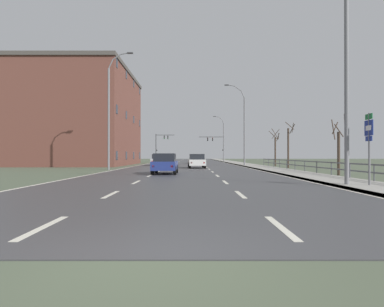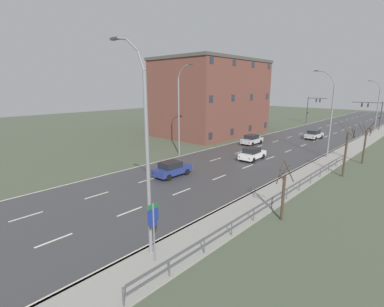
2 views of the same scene
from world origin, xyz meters
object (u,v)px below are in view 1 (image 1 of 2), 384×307
at_px(street_lamp_midground, 242,126).
at_px(traffic_signal_right, 217,144).
at_px(brick_building, 83,118).
at_px(car_far_left, 197,159).
at_px(highway_sign, 368,140).
at_px(car_distant, 164,163).
at_px(street_lamp_distant, 222,139).
at_px(traffic_signal_left, 160,143).
at_px(street_lamp_left_bank, 109,112).
at_px(street_lamp_foreground, 342,65).
at_px(car_near_right, 196,161).
at_px(car_mid_centre, 158,160).

bearing_deg(street_lamp_midground, traffic_signal_right, 91.77).
bearing_deg(brick_building, car_far_left, 23.20).
relative_size(highway_sign, car_distant, 0.80).
distance_m(street_lamp_distant, traffic_signal_left, 15.05).
relative_size(car_distant, brick_building, 0.20).
bearing_deg(street_lamp_left_bank, highway_sign, -48.39).
relative_size(street_lamp_foreground, traffic_signal_left, 1.76).
bearing_deg(highway_sign, car_near_right, 108.37).
height_order(car_near_right, car_far_left, same).
bearing_deg(street_lamp_distant, street_lamp_left_bank, -110.12).
height_order(street_lamp_midground, traffic_signal_left, street_lamp_midground).
xyz_separation_m(street_lamp_distant, car_mid_centre, (-11.40, -28.16, -4.16)).
xyz_separation_m(traffic_signal_right, car_near_right, (-5.33, -39.42, -3.31)).
height_order(street_lamp_left_bank, brick_building, brick_building).
distance_m(street_lamp_left_bank, car_far_left, 26.12).
height_order(street_lamp_midground, street_lamp_distant, street_lamp_midground).
xyz_separation_m(traffic_signal_left, car_far_left, (8.40, -21.19, -3.56)).
xyz_separation_m(street_lamp_foreground, brick_building, (-22.95, 34.18, 1.38)).
height_order(car_near_right, car_mid_centre, same).
xyz_separation_m(street_lamp_left_bank, traffic_signal_right, (13.89, 43.51, -1.57)).
bearing_deg(car_mid_centre, street_lamp_distant, 67.64).
bearing_deg(traffic_signal_right, car_far_left, -104.18).
relative_size(car_distant, car_far_left, 0.98).
xyz_separation_m(street_lamp_midground, brick_building, (-22.93, 5.12, 1.60)).
bearing_deg(street_lamp_foreground, car_mid_centre, 110.82).
bearing_deg(car_near_right, highway_sign, -74.13).
xyz_separation_m(street_lamp_foreground, car_near_right, (-6.33, 21.53, -4.74)).
distance_m(street_lamp_distant, car_far_left, 18.15).
bearing_deg(car_near_right, car_far_left, 86.33).
bearing_deg(street_lamp_left_bank, street_lamp_midground, 38.00).
height_order(car_near_right, brick_building, brick_building).
bearing_deg(car_near_right, street_lamp_foreground, -76.12).
distance_m(street_lamp_midground, car_mid_centre, 12.27).
bearing_deg(street_lamp_distant, street_lamp_foreground, -90.01).
distance_m(car_near_right, brick_building, 21.76).
xyz_separation_m(highway_sign, car_mid_centre, (-12.35, 30.37, -1.30)).
xyz_separation_m(highway_sign, car_distant, (-9.85, 10.63, -1.30)).
height_order(street_lamp_left_bank, car_mid_centre, street_lamp_left_bank).
relative_size(traffic_signal_right, brick_building, 0.29).
bearing_deg(car_mid_centre, street_lamp_midground, -4.84).
xyz_separation_m(street_lamp_midground, traffic_signal_right, (-0.99, 31.89, -1.21)).
relative_size(street_lamp_distant, car_mid_centre, 2.47).
relative_size(street_lamp_midground, car_far_left, 2.61).
height_order(highway_sign, car_far_left, highway_sign).
relative_size(street_lamp_distant, street_lamp_left_bank, 0.87).
bearing_deg(car_distant, car_mid_centre, 97.53).
xyz_separation_m(traffic_signal_right, traffic_signal_left, (-13.32, 1.71, 0.26)).
bearing_deg(brick_building, car_mid_centre, -20.05).
bearing_deg(car_mid_centre, highway_sign, -68.19).
height_order(street_lamp_midground, traffic_signal_right, street_lamp_midground).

